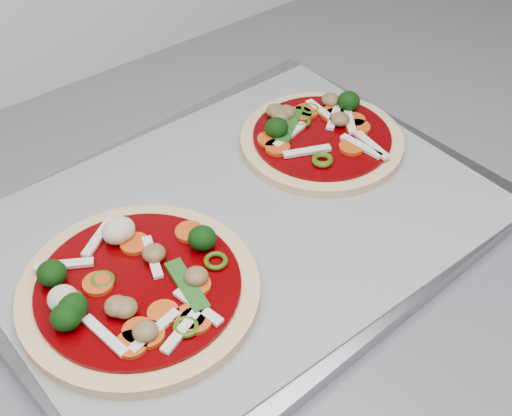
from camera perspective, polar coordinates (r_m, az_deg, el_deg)
base_cabinet at (r=1.12m, az=6.83°, el=-14.06°), size 3.60×0.60×0.86m
countertop at (r=0.79m, az=9.47°, el=4.27°), size 3.60×0.60×0.04m
baking_tray at (r=0.65m, az=-1.43°, el=-1.41°), size 0.48×0.37×0.02m
parchment at (r=0.65m, az=-1.44°, el=-0.86°), size 0.45×0.33×0.00m
pizza_left at (r=0.58m, az=-9.61°, el=-6.34°), size 0.23×0.23×0.03m
pizza_right at (r=0.73m, az=5.13°, el=5.81°), size 0.20×0.20×0.03m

